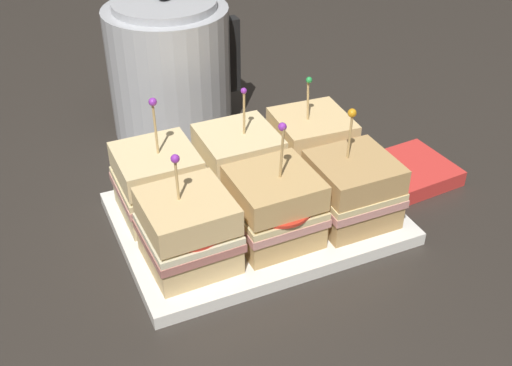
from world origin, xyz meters
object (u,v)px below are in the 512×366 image
sandwich_back_center (238,163)px  sandwich_back_right (311,146)px  serving_platter (256,218)px  sandwich_front_right (352,189)px  sandwich_back_left (158,182)px  sandwich_front_left (188,231)px  sandwich_front_center (273,207)px  napkin_stack (412,171)px  kettle_steel (170,69)px

sandwich_back_center → sandwich_back_right: 0.12m
serving_platter → sandwich_back_center: size_ratio=2.29×
sandwich_front_right → sandwich_back_right: bearing=89.1°
serving_platter → sandwich_back_left: bearing=153.7°
sandwich_front_right → sandwich_front_left: bearing=179.2°
sandwich_front_center → sandwich_back_right: 0.16m
sandwich_front_left → napkin_stack: 0.39m
sandwich_back_left → napkin_stack: sandwich_back_left is taller
sandwich_back_left → sandwich_back_right: bearing=0.1°
sandwich_front_center → sandwich_front_left: bearing=-179.5°
sandwich_front_center → sandwich_back_right: bearing=44.7°
sandwich_front_left → sandwich_back_center: bearing=45.7°
sandwich_front_center → sandwich_front_right: bearing=-2.2°
sandwich_back_left → sandwich_back_center: bearing=0.8°
sandwich_back_right → napkin_stack: bearing=-19.2°
sandwich_back_left → napkin_stack: (0.38, -0.05, -0.05)m
serving_platter → sandwich_back_left: (-0.12, 0.06, 0.06)m
sandwich_front_center → kettle_steel: size_ratio=0.70×
serving_platter → sandwich_front_left: 0.14m
sandwich_back_right → serving_platter: bearing=-152.9°
sandwich_back_center → kettle_steel: (-0.02, 0.24, 0.05)m
sandwich_front_center → serving_platter: bearing=89.2°
sandwich_back_right → napkin_stack: 0.17m
sandwich_front_left → sandwich_back_center: size_ratio=0.95×
sandwich_front_left → sandwich_back_right: bearing=26.6°
sandwich_front_left → sandwich_back_center: sandwich_back_center is taller
kettle_steel → sandwich_back_right: bearing=-61.3°
sandwich_front_center → napkin_stack: (0.26, 0.06, -0.05)m
serving_platter → sandwich_back_right: sandwich_back_right is taller
serving_platter → napkin_stack: (0.26, 0.01, 0.00)m
sandwich_back_right → napkin_stack: sandwich_back_right is taller
serving_platter → sandwich_back_left: 0.14m
sandwich_front_left → sandwich_front_center: bearing=0.5°
sandwich_front_left → sandwich_back_right: size_ratio=0.98×
sandwich_front_left → napkin_stack: (0.38, 0.06, -0.05)m
sandwich_front_center → sandwich_front_right: 0.11m
sandwich_back_left → napkin_stack: 0.39m
sandwich_front_center → kettle_steel: kettle_steel is taller
serving_platter → sandwich_front_right: (0.11, -0.06, 0.05)m
sandwich_front_right → serving_platter: bearing=152.0°
sandwich_back_center → napkin_stack: sandwich_back_center is taller
sandwich_front_right → napkin_stack: size_ratio=1.33×
serving_platter → sandwich_back_center: bearing=91.3°
sandwich_front_left → sandwich_front_right: 0.23m
kettle_steel → sandwich_front_center: bearing=-87.1°
sandwich_back_center → kettle_steel: kettle_steel is taller
serving_platter → kettle_steel: 0.32m
sandwich_front_left → napkin_stack: bearing=9.5°
sandwich_back_left → kettle_steel: size_ratio=0.71×
sandwich_back_right → kettle_steel: (-0.13, 0.24, 0.05)m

